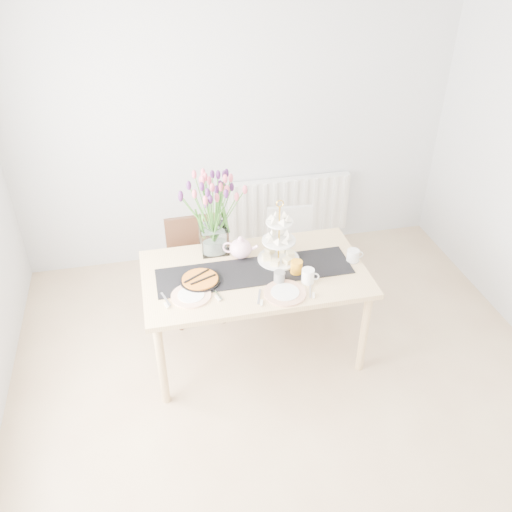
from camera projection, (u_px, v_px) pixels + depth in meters
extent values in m
plane|color=tan|center=(301.00, 424.00, 3.69)|extent=(4.50, 4.50, 0.00)
plane|color=white|center=(331.00, 13.00, 2.23)|extent=(4.50, 4.50, 0.00)
plane|color=silver|center=(236.00, 125.00, 4.78)|extent=(4.00, 0.00, 4.00)
cube|color=white|center=(289.00, 206.00, 5.30)|extent=(1.20, 0.08, 0.60)
cube|color=tan|center=(255.00, 274.00, 3.89)|extent=(1.60, 0.90, 0.04)
cylinder|color=tan|center=(162.00, 365.00, 3.67)|extent=(0.06, 0.06, 0.71)
cylinder|color=tan|center=(364.00, 333.00, 3.93)|extent=(0.06, 0.06, 0.71)
cylinder|color=tan|center=(154.00, 297.00, 4.28)|extent=(0.06, 0.06, 0.71)
cylinder|color=tan|center=(330.00, 273.00, 4.54)|extent=(0.06, 0.06, 0.71)
cube|color=#3D2516|center=(196.00, 272.00, 4.43)|extent=(0.43, 0.43, 0.04)
cube|color=#3D2516|center=(191.00, 238.00, 4.46)|extent=(0.42, 0.05, 0.40)
cylinder|color=#3D2516|center=(180.00, 310.00, 4.38)|extent=(0.04, 0.04, 0.41)
cylinder|color=#3D2516|center=(223.00, 303.00, 4.45)|extent=(0.04, 0.04, 0.41)
cylinder|color=#3D2516|center=(174.00, 284.00, 4.67)|extent=(0.04, 0.04, 0.41)
cylinder|color=#3D2516|center=(215.00, 278.00, 4.74)|extent=(0.04, 0.04, 0.41)
cube|color=silver|center=(292.00, 257.00, 4.67)|extent=(0.43, 0.43, 0.04)
cube|color=silver|center=(290.00, 226.00, 4.69)|extent=(0.39, 0.08, 0.37)
cylinder|color=silver|center=(274.00, 290.00, 4.62)|extent=(0.04, 0.04, 0.38)
cylinder|color=silver|center=(315.00, 287.00, 4.65)|extent=(0.04, 0.04, 0.38)
cylinder|color=silver|center=(268.00, 266.00, 4.91)|extent=(0.04, 0.04, 0.38)
cylinder|color=silver|center=(307.00, 263.00, 4.95)|extent=(0.04, 0.04, 0.38)
cube|color=black|center=(255.00, 271.00, 3.88)|extent=(1.40, 0.35, 0.01)
cube|color=silver|center=(214.00, 239.00, 4.06)|extent=(0.20, 0.20, 0.20)
cylinder|color=gold|center=(279.00, 234.00, 3.88)|extent=(0.01, 0.01, 0.45)
cylinder|color=white|center=(278.00, 259.00, 3.99)|extent=(0.31, 0.31, 0.01)
cylinder|color=white|center=(279.00, 240.00, 3.90)|extent=(0.25, 0.25, 0.01)
cylinder|color=white|center=(279.00, 222.00, 3.82)|extent=(0.19, 0.19, 0.01)
cylinder|color=silver|center=(353.00, 256.00, 3.97)|extent=(0.10, 0.10, 0.09)
cylinder|color=black|center=(200.00, 281.00, 3.77)|extent=(0.28, 0.28, 0.02)
cylinder|color=orange|center=(200.00, 279.00, 3.76)|extent=(0.25, 0.25, 0.01)
cylinder|color=slate|center=(279.00, 277.00, 3.75)|extent=(0.11, 0.11, 0.09)
cylinder|color=white|center=(308.00, 276.00, 3.75)|extent=(0.11, 0.11, 0.11)
cylinder|color=orange|center=(296.00, 267.00, 3.84)|extent=(0.12, 0.12, 0.10)
cylinder|color=white|center=(191.00, 296.00, 3.64)|extent=(0.34, 0.34, 0.01)
cylinder|color=silver|center=(285.00, 293.00, 3.67)|extent=(0.36, 0.36, 0.02)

